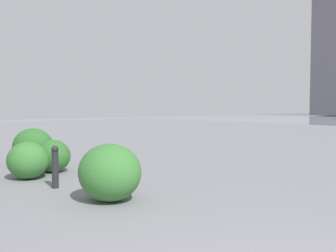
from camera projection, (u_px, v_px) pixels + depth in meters
bollard_near at (55, 166)px, 6.64m from camera, size 0.13×0.13×0.78m
bollard_mid at (31, 158)px, 7.90m from camera, size 0.13×0.13×0.72m
shrub_low at (110, 172)px, 5.74m from camera, size 1.06×0.95×0.90m
shrub_round at (28, 160)px, 7.49m from camera, size 0.89×0.81×0.76m
shrub_wide at (33, 146)px, 9.35m from camera, size 1.09×0.98×0.92m
shrub_tall at (52, 156)px, 8.26m from camera, size 0.86×0.78×0.73m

